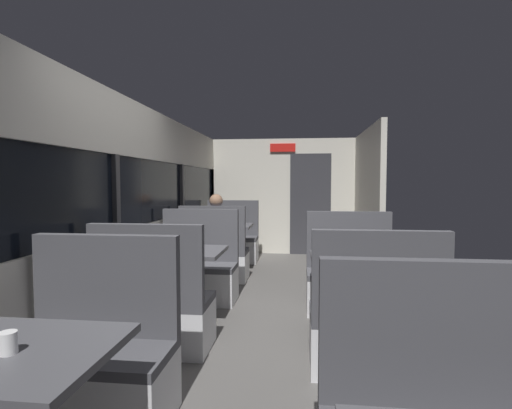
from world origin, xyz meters
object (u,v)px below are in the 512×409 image
Objects in this scene: dining_table_mid_window at (179,259)px; coffee_cup_primary at (226,222)px; dining_table_far_window at (224,231)px; seated_passenger at (216,243)px; dining_table_near_window at (4,372)px; bench_rear_aisle_facing_end at (374,330)px; coffee_cup_secondary at (8,343)px; bench_mid_window_facing_end at (154,312)px; bench_near_window_facing_entry at (94,366)px; bench_rear_aisle_facing_entry at (350,282)px; bench_far_window_facing_entry at (232,243)px; dining_table_rear_aisle at (360,268)px; bench_far_window_facing_end at (215,258)px; bench_mid_window_facing_entry at (197,273)px.

dining_table_mid_window is 2.30m from coffee_cup_primary.
seated_passenger is (0.00, -0.63, -0.10)m from dining_table_far_window.
dining_table_near_window and dining_table_mid_window have the same top height.
dining_table_near_window is 0.82× the size of bench_rear_aisle_facing_end.
seated_passenger is 4.16m from coffee_cup_secondary.
coffee_cup_secondary is (0.06, -1.71, 0.46)m from bench_mid_window_facing_end.
bench_near_window_facing_entry is at bearing -90.00° from dining_table_mid_window.
coffee_cup_primary is (0.06, 4.67, 0.15)m from dining_table_near_window.
dining_table_mid_window is 0.82× the size of bench_rear_aisle_facing_entry.
seated_passenger is (0.00, 4.11, -0.10)m from dining_table_near_window.
bench_rear_aisle_facing_end reaches higher than dining_table_near_window.
bench_rear_aisle_facing_end is at bearing -61.52° from coffee_cup_primary.
bench_far_window_facing_entry is 3.74m from dining_table_rear_aisle.
dining_table_mid_window is 2.41m from coffee_cup_secondary.
bench_far_window_facing_end is at bearing -90.00° from seated_passenger.
bench_mid_window_facing_end and bench_mid_window_facing_entry have the same top height.
bench_mid_window_facing_entry is 1.66m from coffee_cup_primary.
bench_far_window_facing_end is at bearing 133.75° from dining_table_rear_aisle.
coffee_cup_primary is 4.71m from coffee_cup_secondary.
coffee_cup_primary is at bearing 90.04° from coffee_cup_secondary.
bench_far_window_facing_end is 1.40m from bench_far_window_facing_entry.
bench_far_window_facing_end is at bearing 90.00° from dining_table_mid_window.
dining_table_near_window is at bearing -90.00° from bench_mid_window_facing_entry.
bench_rear_aisle_facing_entry is 0.87× the size of seated_passenger.
dining_table_rear_aisle is (1.79, 2.17, 0.00)m from dining_table_near_window.
bench_rear_aisle_facing_end is 1.40m from bench_rear_aisle_facing_entry.
bench_mid_window_facing_entry reaches higher than dining_table_far_window.
dining_table_near_window is 1.00× the size of dining_table_mid_window.
bench_mid_window_facing_end is at bearing -146.19° from bench_rear_aisle_facing_entry.
bench_rear_aisle_facing_end is (0.00, -0.70, -0.31)m from dining_table_rear_aisle.
dining_table_far_window is at bearing 124.86° from dining_table_rear_aisle.
dining_table_near_window is at bearing -121.96° from bench_rear_aisle_facing_entry.
bench_far_window_facing_entry is at bearing 90.00° from dining_table_near_window.
bench_far_window_facing_entry is 12.22× the size of coffee_cup_secondary.
bench_mid_window_facing_end is 1.40m from bench_mid_window_facing_entry.
bench_mid_window_facing_end is 1.22× the size of dining_table_far_window.
bench_mid_window_facing_entry and bench_far_window_facing_end have the same top height.
bench_far_window_facing_end and bench_rear_aisle_facing_end have the same top height.
dining_table_near_window is 1.00× the size of dining_table_rear_aisle.
bench_rear_aisle_facing_entry is at bearing 50.48° from bench_near_window_facing_entry.
bench_mid_window_facing_end reaches higher than coffee_cup_secondary.
dining_table_near_window is 3.08m from bench_mid_window_facing_entry.
dining_table_mid_window is 0.77m from bench_mid_window_facing_entry.
bench_far_window_facing_entry is (0.00, 0.70, -0.31)m from dining_table_far_window.
dining_table_near_window is at bearing 146.04° from coffee_cup_secondary.
bench_rear_aisle_facing_entry reaches higher than dining_table_rear_aisle.
coffee_cup_primary reaches higher than dining_table_far_window.
bench_near_window_facing_entry is 2.37m from bench_mid_window_facing_entry.
dining_table_rear_aisle is (1.79, -0.20, 0.00)m from dining_table_mid_window.
coffee_cup_secondary is (0.06, -4.15, 0.25)m from seated_passenger.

